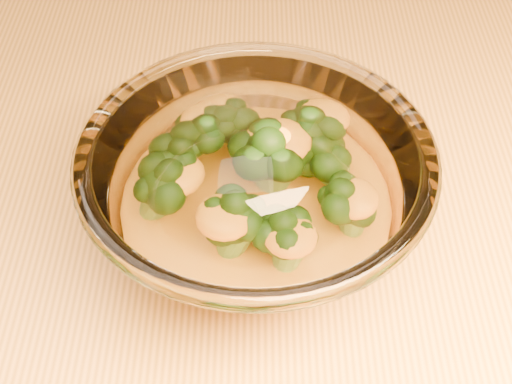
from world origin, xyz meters
TOP-DOWN VIEW (x-y plane):
  - table at (0.00, 0.00)m, footprint 1.20×0.80m
  - glass_bowl at (0.01, -0.02)m, footprint 0.23×0.23m
  - cheese_sauce at (0.01, -0.02)m, footprint 0.13×0.13m
  - broccoli_heap at (0.01, -0.01)m, footprint 0.15×0.13m

SIDE VIEW (x-z plane):
  - table at x=0.00m, z-range 0.28..1.03m
  - cheese_sauce at x=0.01m, z-range 0.76..0.80m
  - glass_bowl at x=0.01m, z-range 0.75..0.85m
  - broccoli_heap at x=0.01m, z-range 0.78..0.85m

